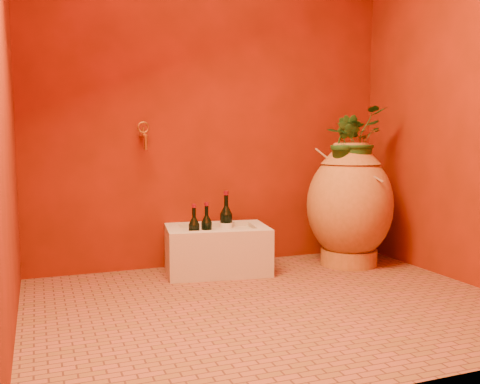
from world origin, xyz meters
name	(u,v)px	position (x,y,z in m)	size (l,w,h in m)	color
floor	(274,305)	(0.00, 0.00, 0.00)	(2.50, 2.50, 0.00)	brown
wall_back	(213,81)	(0.00, 1.00, 1.25)	(2.50, 0.02, 2.50)	#5B1905
wall_left	(2,47)	(-1.25, 0.00, 1.25)	(0.02, 2.00, 2.50)	#5B1905
wall_right	(470,72)	(1.25, 0.00, 1.25)	(0.02, 2.00, 2.50)	#5B1905
amphora	(350,205)	(0.85, 0.62, 0.42)	(0.74, 0.74, 0.84)	#B37332
stone_basin	(217,250)	(-0.06, 0.75, 0.14)	(0.70, 0.53, 0.30)	beige
wine_bottle_a	(207,232)	(-0.13, 0.74, 0.27)	(0.07, 0.07, 0.29)	black
wine_bottle_b	(226,225)	(0.03, 0.83, 0.29)	(0.09, 0.09, 0.35)	black
wine_bottle_c	(194,234)	(-0.23, 0.70, 0.27)	(0.07, 0.07, 0.29)	black
wall_tap	(144,134)	(-0.49, 0.91, 0.89)	(0.08, 0.16, 0.18)	olive
plant_main	(355,140)	(0.87, 0.61, 0.86)	(0.39, 0.34, 0.44)	#19471A
plant_side	(345,142)	(0.77, 0.56, 0.84)	(0.19, 0.15, 0.35)	#19471A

